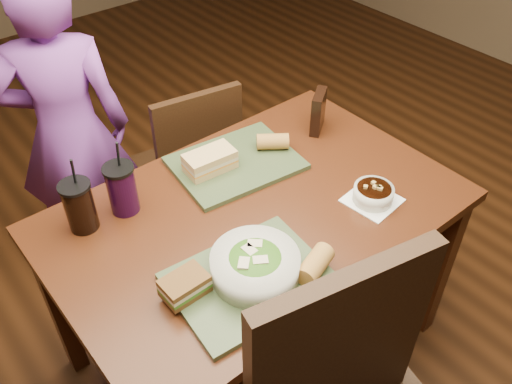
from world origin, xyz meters
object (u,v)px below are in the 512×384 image
at_px(diner, 69,133).
at_px(cup_cola, 80,206).
at_px(dining_table, 256,229).
at_px(chair_far, 190,163).
at_px(tray_near, 250,280).
at_px(baguette_near, 315,264).
at_px(salad_bowl, 255,264).
at_px(baguette_far, 273,141).
at_px(soup_bowl, 373,194).
at_px(sandwich_near, 185,286).
at_px(tray_far, 236,163).
at_px(chip_bag, 318,112).
at_px(cup_berry, 122,188).
at_px(sandwich_far, 210,161).

distance_m(diner, cup_cola, 0.66).
xyz_separation_m(dining_table, chair_far, (0.15, 0.63, -0.18)).
distance_m(dining_table, tray_near, 0.32).
relative_size(diner, baguette_near, 11.06).
bearing_deg(dining_table, salad_bowl, -129.92).
height_order(chair_far, baguette_far, chair_far).
bearing_deg(dining_table, baguette_far, 39.45).
bearing_deg(baguette_far, soup_bowl, -79.26).
xyz_separation_m(soup_bowl, sandwich_near, (-0.69, 0.06, 0.02)).
distance_m(diner, tray_far, 0.75).
bearing_deg(soup_bowl, chair_far, 101.10).
height_order(soup_bowl, sandwich_near, sandwich_near).
xyz_separation_m(tray_near, sandwich_near, (-0.16, 0.07, 0.04)).
relative_size(dining_table, baguette_near, 10.57).
bearing_deg(chair_far, salad_bowl, -111.50).
bearing_deg(baguette_near, diner, 99.23).
xyz_separation_m(tray_far, soup_bowl, (0.23, -0.43, 0.02)).
bearing_deg(diner, chip_bag, 160.22).
bearing_deg(tray_far, sandwich_near, -140.90).
bearing_deg(tray_far, cup_berry, 174.08).
relative_size(sandwich_far, baguette_near, 1.45).
distance_m(sandwich_far, baguette_near, 0.56).
height_order(baguette_far, chip_bag, chip_bag).
distance_m(diner, cup_berry, 0.64).
bearing_deg(chair_far, cup_cola, -149.51).
relative_size(salad_bowl, sandwich_far, 1.38).
xyz_separation_m(dining_table, chip_bag, (0.47, 0.20, 0.17)).
bearing_deg(cup_berry, diner, 83.19).
bearing_deg(cup_cola, soup_bowl, -32.01).
bearing_deg(cup_cola, chip_bag, -4.52).
bearing_deg(dining_table, diner, 105.69).
bearing_deg(sandwich_near, salad_bowl, -20.56).
bearing_deg(baguette_near, tray_near, 147.72).
xyz_separation_m(dining_table, sandwich_far, (-0.01, 0.24, 0.14)).
distance_m(dining_table, cup_berry, 0.45).
xyz_separation_m(sandwich_near, cup_cola, (-0.09, 0.43, 0.04)).
relative_size(chair_far, baguette_near, 7.02).
distance_m(baguette_far, cup_berry, 0.57).
distance_m(diner, tray_near, 1.11).
height_order(chair_far, tray_far, chair_far).
bearing_deg(chip_bag, baguette_near, -169.95).
bearing_deg(cup_berry, tray_near, -76.60).
height_order(dining_table, baguette_near, baguette_near).
bearing_deg(tray_far, chair_far, 81.39).
height_order(soup_bowl, cup_cola, cup_cola).
bearing_deg(cup_cola, baguette_near, -55.59).
relative_size(tray_far, cup_cola, 1.63).
bearing_deg(sandwich_near, diner, 83.23).
xyz_separation_m(tray_near, cup_berry, (-0.12, 0.48, 0.08)).
bearing_deg(baguette_far, salad_bowl, -135.41).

